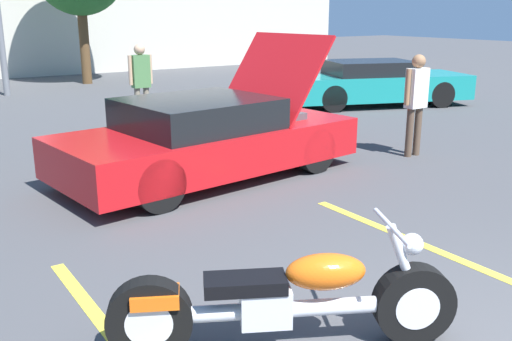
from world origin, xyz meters
The scene contains 6 objects.
parking_stripe_middle centered at (1.23, 1.27, 0.00)m, with size 0.12×5.25×0.01m, color yellow.
motorcycle centered at (-1.11, 1.54, 0.38)m, with size 2.32×1.32×0.94m.
show_car_hood_open centered at (0.65, 5.76, 0.59)m, with size 4.61×2.41×2.03m.
parked_car_right_row centered at (7.48, 9.18, 0.56)m, with size 5.01×3.24×1.15m.
spectator_near_motorcycle centered at (4.12, 4.94, 1.01)m, with size 0.52×0.22×1.70m.
spectator_midground centered at (1.32, 9.81, 1.03)m, with size 0.52×0.23×1.73m.
Camera 1 is at (-3.33, -1.39, 2.38)m, focal length 40.00 mm.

